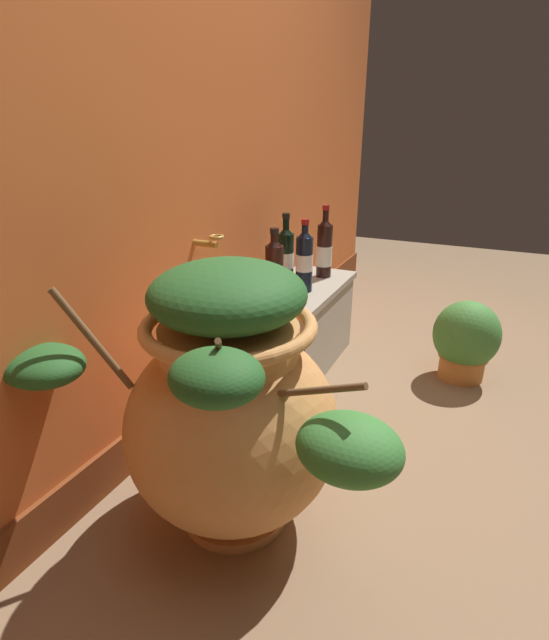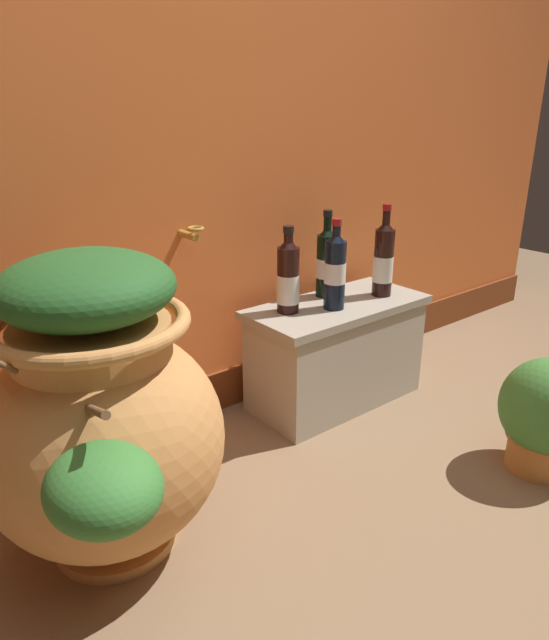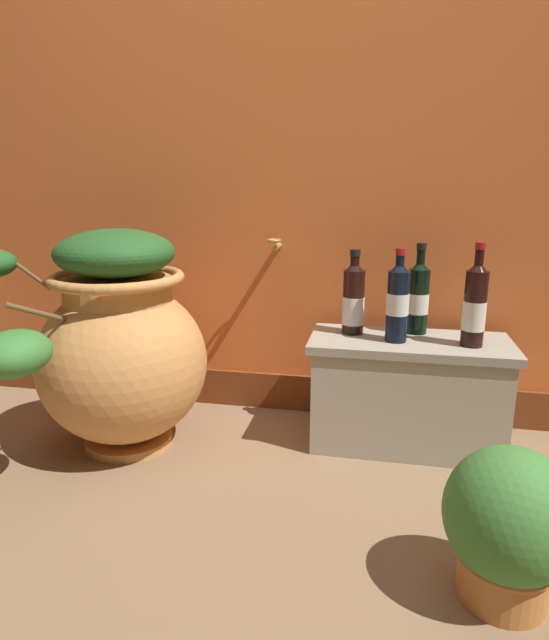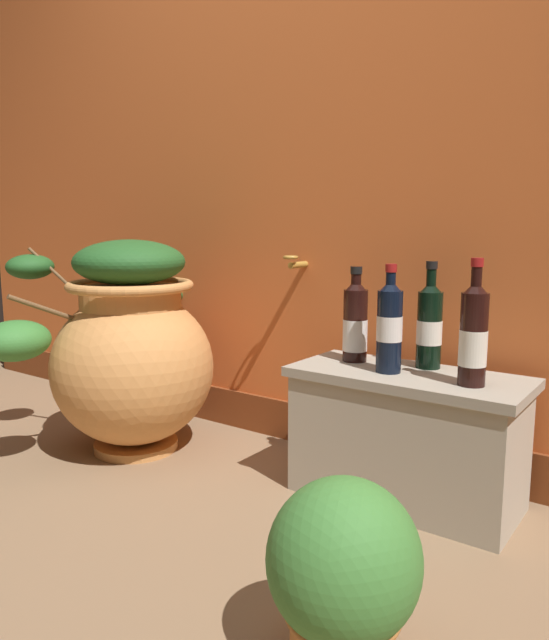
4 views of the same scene
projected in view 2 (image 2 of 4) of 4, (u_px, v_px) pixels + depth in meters
The scene contains 9 objects.
ground_plane at pixel (445, 595), 1.36m from camera, with size 7.00×7.00×0.00m, color #896B4C.
back_wall at pixel (168, 42), 1.78m from camera, with size 4.40×0.33×2.60m.
terracotta_urn at pixel (98, 417), 1.39m from camera, with size 0.73×1.02×0.80m.
stone_ledge at pixel (336, 349), 2.20m from camera, with size 0.71×0.33×0.41m.
wine_bottle_left at pixel (288, 277), 2.00m from camera, with size 0.08×0.08×0.31m.
wine_bottle_middle at pixel (335, 269), 2.03m from camera, with size 0.08×0.08×0.33m.
wine_bottle_right at pixel (384, 259), 2.17m from camera, with size 0.08×0.08×0.35m.
wine_bottle_back at pixel (326, 260), 2.16m from camera, with size 0.08×0.08×0.33m.
potted_shrub at pixel (547, 415), 1.78m from camera, with size 0.30×0.30×0.38m.
Camera 2 is at (-0.97, -0.56, 1.10)m, focal length 31.79 mm.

